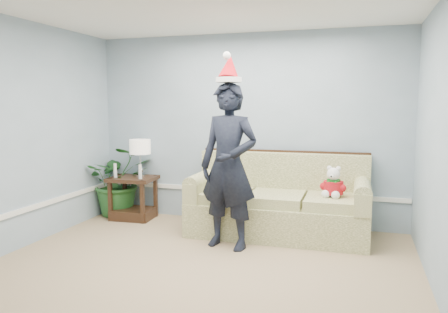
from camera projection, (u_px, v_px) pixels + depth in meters
room_shell at (176, 145)px, 3.88m from camera, size 4.54×5.04×2.74m
wainscot_trim at (128, 205)px, 5.45m from camera, size 4.49×4.99×0.06m
sofa at (279, 205)px, 5.75m from camera, size 2.30×1.01×1.07m
side_table at (133, 202)px, 6.52m from camera, size 0.69×0.59×0.63m
table_lamp at (140, 148)px, 6.47m from camera, size 0.31×0.31×0.55m
candle_pair at (128, 172)px, 6.36m from camera, size 0.46×0.05×0.21m
houseplant at (119, 180)px, 6.72m from camera, size 1.28×1.26×1.07m
man at (229, 166)px, 5.14m from camera, size 0.79×0.60×1.97m
santa_hat at (229, 69)px, 5.02m from camera, size 0.30×0.34×0.35m
teddy_bear at (333, 186)px, 5.39m from camera, size 0.29×0.30×0.39m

